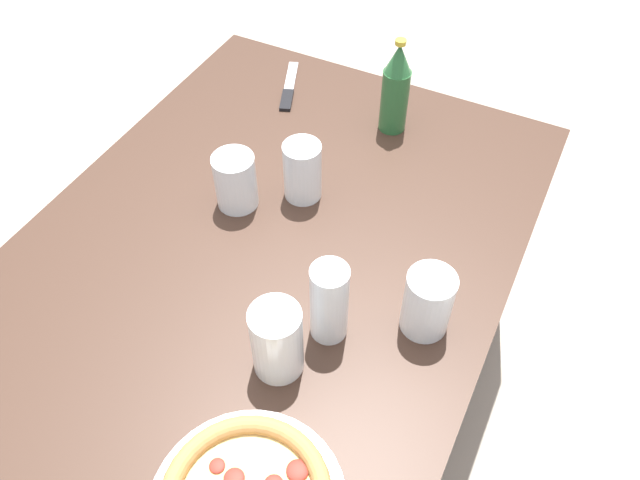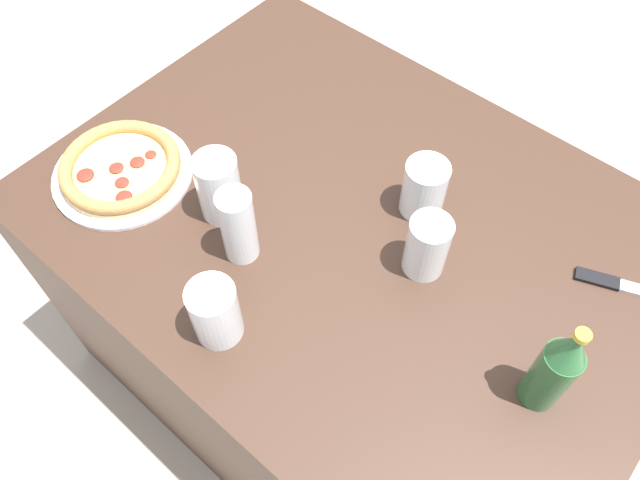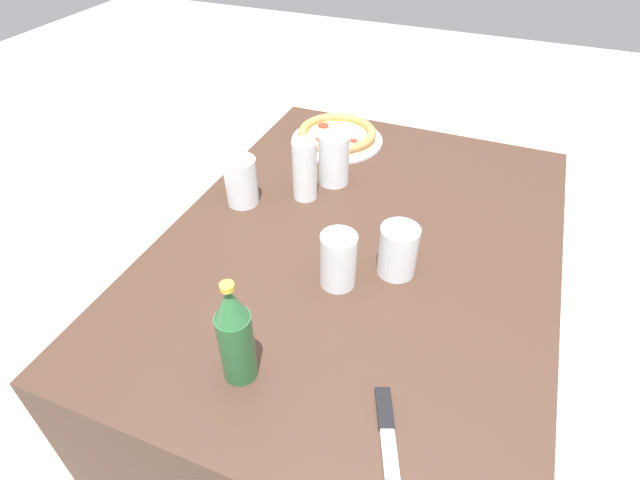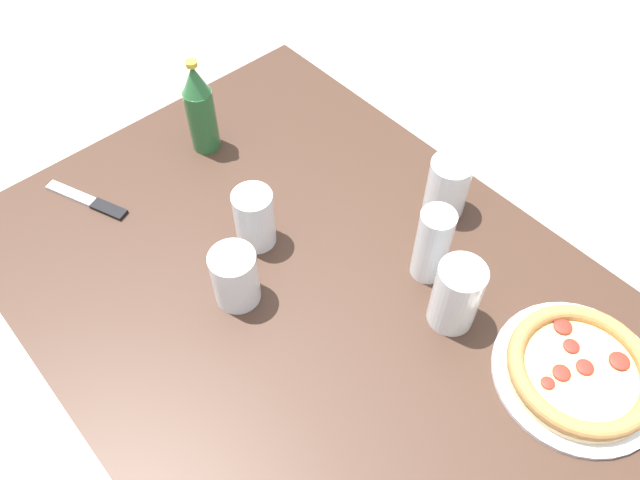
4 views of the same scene
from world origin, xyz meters
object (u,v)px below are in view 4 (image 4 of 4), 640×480
(glass_red_wine, at_px, (432,248))
(knife, at_px, (90,201))
(glass_iced_tea, at_px, (455,298))
(beer_bottle, at_px, (200,109))
(pizza_margherita, at_px, (580,371))
(glass_orange_juice, at_px, (255,220))
(glass_lemonade, at_px, (236,279))
(glass_water, at_px, (447,189))

(glass_red_wine, distance_m, knife, 0.67)
(glass_iced_tea, height_order, beer_bottle, beer_bottle)
(pizza_margherita, distance_m, glass_orange_juice, 0.60)
(glass_red_wine, relative_size, glass_orange_juice, 1.27)
(glass_lemonade, bearing_deg, glass_red_wine, 57.24)
(glass_lemonade, distance_m, glass_iced_tea, 0.37)
(glass_water, distance_m, knife, 0.70)
(glass_red_wine, xyz_separation_m, beer_bottle, (-0.53, -0.11, 0.03))
(beer_bottle, bearing_deg, pizza_margherita, 9.04)
(pizza_margherita, xyz_separation_m, glass_water, (-0.38, 0.11, 0.03))
(pizza_margherita, xyz_separation_m, glass_orange_juice, (-0.56, -0.21, 0.04))
(pizza_margherita, relative_size, glass_water, 2.23)
(glass_red_wine, distance_m, glass_orange_juice, 0.32)
(glass_red_wine, bearing_deg, glass_lemonade, -122.76)
(glass_water, xyz_separation_m, glass_orange_juice, (-0.18, -0.32, 0.00))
(pizza_margherita, bearing_deg, glass_red_wine, -175.15)
(glass_lemonade, height_order, knife, glass_lemonade)
(glass_orange_juice, bearing_deg, glass_red_wine, 35.18)
(glass_iced_tea, relative_size, glass_orange_juice, 1.12)
(pizza_margherita, xyz_separation_m, glass_red_wine, (-0.30, -0.03, 0.05))
(pizza_margherita, relative_size, glass_iced_tea, 1.99)
(beer_bottle, bearing_deg, glass_iced_tea, 5.92)
(glass_red_wine, height_order, glass_iced_tea, glass_red_wine)
(glass_red_wine, bearing_deg, glass_water, 120.77)
(glass_red_wine, distance_m, beer_bottle, 0.54)
(glass_lemonade, height_order, glass_orange_juice, glass_orange_juice)
(beer_bottle, bearing_deg, glass_water, 28.13)
(knife, bearing_deg, beer_bottle, 85.58)
(glass_lemonade, xyz_separation_m, glass_water, (0.10, 0.42, 0.00))
(pizza_margherita, relative_size, knife, 1.49)
(glass_lemonade, xyz_separation_m, beer_bottle, (-0.35, 0.18, 0.05))
(glass_water, height_order, knife, glass_water)
(glass_lemonade, height_order, glass_red_wine, glass_red_wine)
(glass_red_wine, relative_size, beer_bottle, 0.73)
(glass_iced_tea, bearing_deg, beer_bottle, -174.08)
(glass_lemonade, distance_m, glass_water, 0.43)
(glass_water, height_order, glass_iced_tea, glass_iced_tea)
(glass_water, distance_m, glass_iced_tea, 0.25)
(beer_bottle, bearing_deg, glass_lemonade, -27.33)
(pizza_margherita, bearing_deg, glass_iced_tea, -162.03)
(glass_red_wine, height_order, beer_bottle, beer_bottle)
(glass_iced_tea, relative_size, knife, 0.75)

